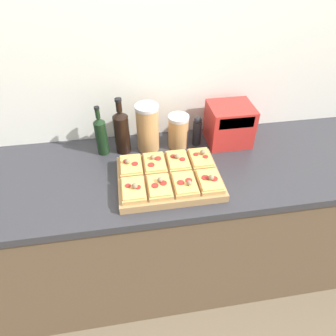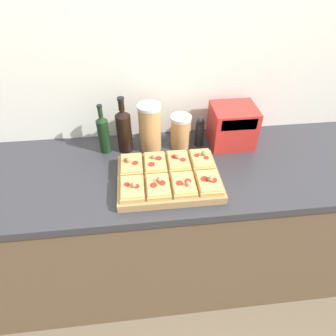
{
  "view_description": "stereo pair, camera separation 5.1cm",
  "coord_description": "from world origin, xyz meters",
  "px_view_note": "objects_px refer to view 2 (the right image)",
  "views": [
    {
      "loc": [
        -0.17,
        -0.8,
        1.88
      ],
      "look_at": [
        0.0,
        0.25,
        0.97
      ],
      "focal_mm": 32.0,
      "sensor_mm": 36.0,
      "label": 1
    },
    {
      "loc": [
        -0.12,
        -0.81,
        1.88
      ],
      "look_at": [
        0.0,
        0.25,
        0.97
      ],
      "focal_mm": 32.0,
      "sensor_mm": 36.0,
      "label": 2
    }
  ],
  "objects_px": {
    "cutting_board": "(169,178)",
    "pepper_mill": "(200,132)",
    "grain_jar_tall": "(150,127)",
    "grain_jar_short": "(181,131)",
    "wine_bottle": "(124,130)",
    "toaster_oven": "(232,126)",
    "olive_oil_bottle": "(104,133)"
  },
  "relations": [
    {
      "from": "cutting_board",
      "to": "pepper_mill",
      "type": "relative_size",
      "value": 2.81
    },
    {
      "from": "cutting_board",
      "to": "grain_jar_short",
      "type": "xyz_separation_m",
      "value": [
        0.1,
        0.28,
        0.07
      ]
    },
    {
      "from": "olive_oil_bottle",
      "to": "grain_jar_tall",
      "type": "relative_size",
      "value": 1.05
    },
    {
      "from": "cutting_board",
      "to": "wine_bottle",
      "type": "distance_m",
      "value": 0.36
    },
    {
      "from": "cutting_board",
      "to": "wine_bottle",
      "type": "height_order",
      "value": "wine_bottle"
    },
    {
      "from": "olive_oil_bottle",
      "to": "toaster_oven",
      "type": "xyz_separation_m",
      "value": [
        0.68,
        -0.0,
        -0.0
      ]
    },
    {
      "from": "cutting_board",
      "to": "toaster_oven",
      "type": "height_order",
      "value": "toaster_oven"
    },
    {
      "from": "cutting_board",
      "to": "pepper_mill",
      "type": "bearing_deg",
      "value": 54.78
    },
    {
      "from": "pepper_mill",
      "to": "toaster_oven",
      "type": "height_order",
      "value": "toaster_oven"
    },
    {
      "from": "cutting_board",
      "to": "grain_jar_tall",
      "type": "xyz_separation_m",
      "value": [
        -0.07,
        0.28,
        0.11
      ]
    },
    {
      "from": "grain_jar_tall",
      "to": "pepper_mill",
      "type": "bearing_deg",
      "value": 0.0
    },
    {
      "from": "pepper_mill",
      "to": "toaster_oven",
      "type": "relative_size",
      "value": 0.67
    },
    {
      "from": "grain_jar_tall",
      "to": "toaster_oven",
      "type": "bearing_deg",
      "value": -0.11
    },
    {
      "from": "olive_oil_bottle",
      "to": "pepper_mill",
      "type": "bearing_deg",
      "value": 0.0
    },
    {
      "from": "cutting_board",
      "to": "toaster_oven",
      "type": "bearing_deg",
      "value": 36.83
    },
    {
      "from": "grain_jar_tall",
      "to": "olive_oil_bottle",
      "type": "bearing_deg",
      "value": 180.0
    },
    {
      "from": "olive_oil_bottle",
      "to": "wine_bottle",
      "type": "xyz_separation_m",
      "value": [
        0.1,
        0.0,
        0.01
      ]
    },
    {
      "from": "olive_oil_bottle",
      "to": "toaster_oven",
      "type": "relative_size",
      "value": 1.07
    },
    {
      "from": "grain_jar_short",
      "to": "toaster_oven",
      "type": "distance_m",
      "value": 0.28
    },
    {
      "from": "cutting_board",
      "to": "grain_jar_short",
      "type": "bearing_deg",
      "value": 71.22
    },
    {
      "from": "grain_jar_tall",
      "to": "pepper_mill",
      "type": "height_order",
      "value": "grain_jar_tall"
    },
    {
      "from": "cutting_board",
      "to": "grain_jar_tall",
      "type": "height_order",
      "value": "grain_jar_tall"
    },
    {
      "from": "olive_oil_bottle",
      "to": "grain_jar_short",
      "type": "bearing_deg",
      "value": 0.0
    },
    {
      "from": "olive_oil_bottle",
      "to": "grain_jar_short",
      "type": "distance_m",
      "value": 0.4
    },
    {
      "from": "cutting_board",
      "to": "olive_oil_bottle",
      "type": "height_order",
      "value": "olive_oil_bottle"
    },
    {
      "from": "grain_jar_tall",
      "to": "grain_jar_short",
      "type": "bearing_deg",
      "value": 0.0
    },
    {
      "from": "grain_jar_short",
      "to": "toaster_oven",
      "type": "relative_size",
      "value": 0.73
    },
    {
      "from": "grain_jar_short",
      "to": "toaster_oven",
      "type": "height_order",
      "value": "toaster_oven"
    },
    {
      "from": "cutting_board",
      "to": "wine_bottle",
      "type": "xyz_separation_m",
      "value": [
        -0.2,
        0.28,
        0.11
      ]
    },
    {
      "from": "wine_bottle",
      "to": "toaster_oven",
      "type": "xyz_separation_m",
      "value": [
        0.57,
        -0.0,
        -0.02
      ]
    },
    {
      "from": "wine_bottle",
      "to": "cutting_board",
      "type": "bearing_deg",
      "value": -54.54
    },
    {
      "from": "cutting_board",
      "to": "grain_jar_tall",
      "type": "bearing_deg",
      "value": 103.27
    }
  ]
}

